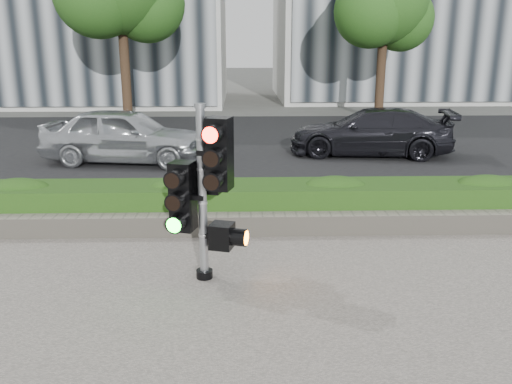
% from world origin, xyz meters
% --- Properties ---
extents(ground, '(120.00, 120.00, 0.00)m').
position_xyz_m(ground, '(0.00, 0.00, 0.00)').
color(ground, '#51514C').
rests_on(ground, ground).
extents(road, '(60.00, 13.00, 0.02)m').
position_xyz_m(road, '(0.00, 10.00, 0.01)').
color(road, black).
rests_on(road, ground).
extents(curb, '(60.00, 0.25, 0.12)m').
position_xyz_m(curb, '(0.00, 3.15, 0.06)').
color(curb, gray).
rests_on(curb, ground).
extents(stone_wall, '(12.00, 0.32, 0.34)m').
position_xyz_m(stone_wall, '(0.00, 1.90, 0.20)').
color(stone_wall, gray).
rests_on(stone_wall, sidewalk).
extents(hedge, '(12.00, 1.00, 0.68)m').
position_xyz_m(hedge, '(0.00, 2.55, 0.37)').
color(hedge, '#457323').
rests_on(hedge, sidewalk).
extents(tree_right, '(4.10, 3.58, 6.53)m').
position_xyz_m(tree_right, '(5.48, 15.55, 4.48)').
color(tree_right, black).
rests_on(tree_right, ground).
extents(traffic_signal, '(0.86, 0.70, 2.34)m').
position_xyz_m(traffic_signal, '(-0.62, 0.22, 1.33)').
color(traffic_signal, black).
rests_on(traffic_signal, sidewalk).
extents(car_silver, '(4.46, 2.32, 1.45)m').
position_xyz_m(car_silver, '(-3.18, 7.52, 0.75)').
color(car_silver, '#B7BABF').
rests_on(car_silver, road).
extents(car_dark, '(4.70, 2.48, 1.30)m').
position_xyz_m(car_dark, '(3.48, 8.35, 0.67)').
color(car_dark, black).
rests_on(car_dark, road).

